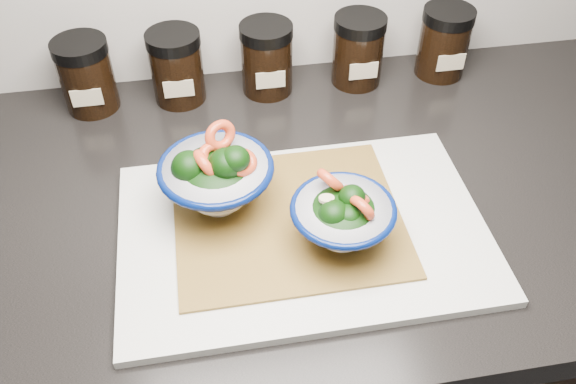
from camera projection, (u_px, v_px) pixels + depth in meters
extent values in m
cube|color=black|center=(262.00, 375.00, 1.14)|extent=(3.43, 0.58, 0.86)
cube|color=black|center=(252.00, 206.00, 0.82)|extent=(3.50, 0.60, 0.04)
cube|color=beige|center=(303.00, 231.00, 0.75)|extent=(0.45, 0.30, 0.01)
cube|color=olive|center=(288.00, 218.00, 0.76)|extent=(0.28, 0.24, 0.00)
cylinder|color=white|center=(219.00, 200.00, 0.77)|extent=(0.05, 0.05, 0.01)
ellipsoid|color=white|center=(218.00, 192.00, 0.76)|extent=(0.08, 0.08, 0.04)
torus|color=#04144A|center=(215.00, 168.00, 0.73)|extent=(0.14, 0.14, 0.01)
torus|color=#04144A|center=(216.00, 177.00, 0.74)|extent=(0.12, 0.12, 0.00)
ellipsoid|color=black|center=(216.00, 175.00, 0.74)|extent=(0.11, 0.11, 0.05)
ellipsoid|color=black|center=(226.00, 164.00, 0.72)|extent=(0.04, 0.04, 0.04)
cylinder|color=#477233|center=(227.00, 173.00, 0.73)|extent=(0.01, 0.02, 0.03)
ellipsoid|color=black|center=(189.00, 168.00, 0.73)|extent=(0.04, 0.04, 0.04)
cylinder|color=#477233|center=(190.00, 178.00, 0.74)|extent=(0.02, 0.01, 0.03)
ellipsoid|color=black|center=(235.00, 159.00, 0.71)|extent=(0.04, 0.04, 0.03)
cylinder|color=#477233|center=(236.00, 167.00, 0.72)|extent=(0.01, 0.01, 0.02)
torus|color=#D45428|center=(242.00, 162.00, 0.72)|extent=(0.05, 0.06, 0.04)
torus|color=#D45428|center=(220.00, 135.00, 0.74)|extent=(0.06, 0.04, 0.05)
torus|color=#D45428|center=(214.00, 157.00, 0.74)|extent=(0.05, 0.05, 0.05)
torus|color=#D45428|center=(205.00, 164.00, 0.72)|extent=(0.04, 0.06, 0.06)
cylinder|color=#CCBC8E|center=(231.00, 167.00, 0.71)|extent=(0.02, 0.02, 0.02)
cylinder|color=white|center=(341.00, 237.00, 0.73)|extent=(0.04, 0.04, 0.01)
ellipsoid|color=white|center=(342.00, 229.00, 0.72)|extent=(0.07, 0.07, 0.03)
torus|color=#04144A|center=(343.00, 209.00, 0.70)|extent=(0.12, 0.12, 0.01)
torus|color=#04144A|center=(343.00, 217.00, 0.70)|extent=(0.10, 0.10, 0.00)
ellipsoid|color=black|center=(343.00, 215.00, 0.70)|extent=(0.09, 0.09, 0.04)
ellipsoid|color=black|center=(334.00, 214.00, 0.69)|extent=(0.04, 0.04, 0.03)
cylinder|color=#477233|center=(333.00, 222.00, 0.69)|extent=(0.01, 0.01, 0.02)
ellipsoid|color=black|center=(352.00, 197.00, 0.69)|extent=(0.03, 0.03, 0.03)
cylinder|color=#477233|center=(351.00, 204.00, 0.70)|extent=(0.01, 0.01, 0.02)
ellipsoid|color=black|center=(348.00, 216.00, 0.69)|extent=(0.03, 0.03, 0.03)
cylinder|color=#477233|center=(348.00, 222.00, 0.69)|extent=(0.01, 0.01, 0.02)
torus|color=#D45428|center=(356.00, 195.00, 0.70)|extent=(0.05, 0.05, 0.03)
torus|color=#D45428|center=(330.00, 180.00, 0.70)|extent=(0.04, 0.05, 0.05)
torus|color=#D45428|center=(362.00, 208.00, 0.68)|extent=(0.04, 0.04, 0.04)
cylinder|color=#CCBC8E|center=(327.00, 199.00, 0.69)|extent=(0.02, 0.02, 0.01)
cylinder|color=black|center=(88.00, 80.00, 0.92)|extent=(0.08, 0.08, 0.09)
cylinder|color=black|center=(79.00, 47.00, 0.88)|extent=(0.08, 0.08, 0.02)
cube|color=#C6B793|center=(87.00, 98.00, 0.89)|extent=(0.04, 0.00, 0.03)
cylinder|color=black|center=(177.00, 72.00, 0.93)|extent=(0.08, 0.08, 0.09)
cylinder|color=black|center=(173.00, 39.00, 0.89)|extent=(0.08, 0.08, 0.02)
cube|color=#C6B793|center=(179.00, 89.00, 0.91)|extent=(0.04, 0.00, 0.03)
cylinder|color=black|center=(267.00, 64.00, 0.95)|extent=(0.08, 0.08, 0.09)
cylinder|color=black|center=(266.00, 31.00, 0.91)|extent=(0.08, 0.08, 0.02)
cube|color=#C6B793|center=(271.00, 80.00, 0.93)|extent=(0.05, 0.00, 0.03)
cylinder|color=black|center=(358.00, 55.00, 0.97)|extent=(0.08, 0.08, 0.09)
cylinder|color=black|center=(361.00, 23.00, 0.93)|extent=(0.08, 0.08, 0.02)
cube|color=#C6B793|center=(364.00, 71.00, 0.94)|extent=(0.04, 0.00, 0.03)
cylinder|color=black|center=(443.00, 47.00, 0.99)|extent=(0.08, 0.08, 0.09)
cylinder|color=black|center=(449.00, 15.00, 0.95)|extent=(0.08, 0.08, 0.02)
cube|color=#C6B793|center=(451.00, 63.00, 0.96)|extent=(0.05, 0.00, 0.03)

